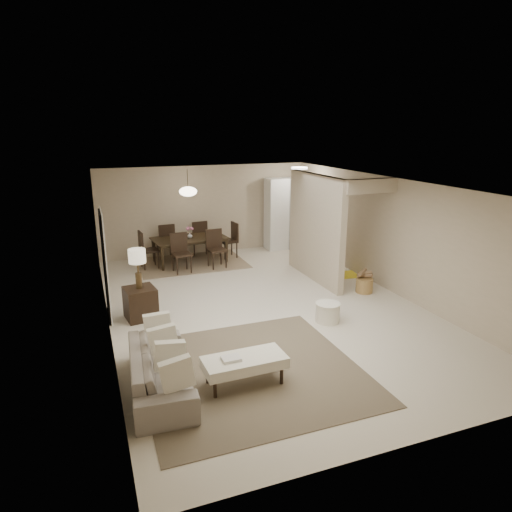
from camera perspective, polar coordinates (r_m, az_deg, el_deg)
name	(u,v)px	position (r m, az deg, el deg)	size (l,w,h in m)	color
floor	(263,307)	(9.36, 0.93, -6.36)	(9.00, 9.00, 0.00)	beige
ceiling	(264,184)	(8.72, 1.01, 9.02)	(9.00, 9.00, 0.00)	white
back_wall	(206,210)	(13.15, -6.31, 5.76)	(6.00, 6.00, 0.00)	tan
left_wall	(104,263)	(8.37, -18.50, -0.86)	(9.00, 9.00, 0.00)	tan
right_wall	(391,235)	(10.41, 16.52, 2.51)	(9.00, 9.00, 0.00)	tan
partition	(315,228)	(10.80, 7.43, 3.51)	(0.15, 2.50, 2.50)	tan
doorway	(105,266)	(9.01, -18.37, -1.20)	(0.04, 0.90, 2.04)	black
pantry_cabinet	(286,213)	(13.63, 3.74, 5.33)	(1.20, 0.55, 2.10)	white
flush_light	(299,168)	(12.57, 5.46, 10.88)	(0.44, 0.44, 0.05)	white
living_rug	(251,371)	(7.07, -0.68, -14.15)	(3.20, 3.20, 0.01)	brown
sofa	(160,370)	(6.65, -11.89, -13.74)	(0.79, 2.02, 0.59)	gray
ottoman_bench	(244,363)	(6.60, -1.45, -13.19)	(1.19, 0.57, 0.42)	beige
side_table	(141,303)	(8.99, -14.24, -5.74)	(0.55, 0.55, 0.61)	black
table_lamp	(137,260)	(8.71, -14.62, -0.43)	(0.32, 0.32, 0.76)	#4E3A21
round_pouf	(328,312)	(8.72, 8.95, -6.98)	(0.47, 0.47, 0.36)	beige
wicker_basket	(364,286)	(10.37, 13.38, -3.61)	(0.37, 0.37, 0.31)	olive
dining_rug	(191,262)	(12.44, -8.13, -0.78)	(2.80, 2.10, 0.01)	#876B53
dining_table	(190,250)	(12.35, -8.19, 0.71)	(1.94, 1.08, 0.68)	black
dining_chairs	(190,245)	(12.31, -8.22, 1.39)	(2.68, 2.04, 0.99)	black
vase	(190,235)	(12.25, -8.27, 2.57)	(0.14, 0.14, 0.14)	silver
yellow_mat	(339,275)	(11.44, 10.33, -2.38)	(0.95, 0.58, 0.01)	yellow
pendant_light	(188,191)	(12.04, -8.49, 7.98)	(0.46, 0.46, 0.71)	#4E3A21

